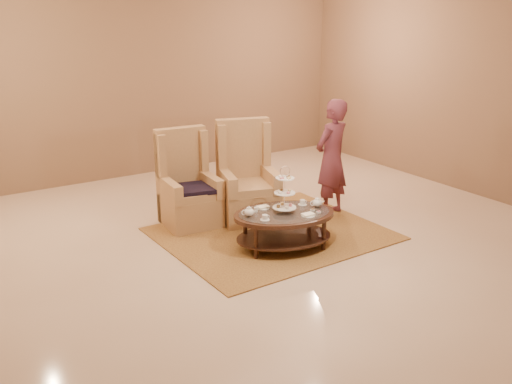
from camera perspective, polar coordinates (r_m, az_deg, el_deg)
ground at (r=7.42m, az=1.38°, el=-5.27°), size 8.00×8.00×0.00m
ceiling at (r=7.42m, az=1.38°, el=-5.27°), size 8.00×8.00×0.02m
wall_back at (r=10.43m, az=-11.19°, el=11.22°), size 8.00×0.04×3.50m
wall_right at (r=9.72m, az=21.72°, el=9.81°), size 0.04×8.00×3.50m
rug at (r=7.74m, az=1.59°, el=-4.17°), size 2.91×2.45×0.02m
tea_table at (r=7.18m, az=2.84°, el=-2.69°), size 1.49×1.21×1.08m
armchair_left at (r=8.03m, az=-6.86°, el=-0.06°), size 0.78×0.80×1.34m
armchair_right at (r=8.18m, az=-0.95°, el=0.57°), size 0.96×0.98×1.42m
person at (r=8.29m, az=7.56°, el=3.37°), size 0.71×0.55×1.71m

